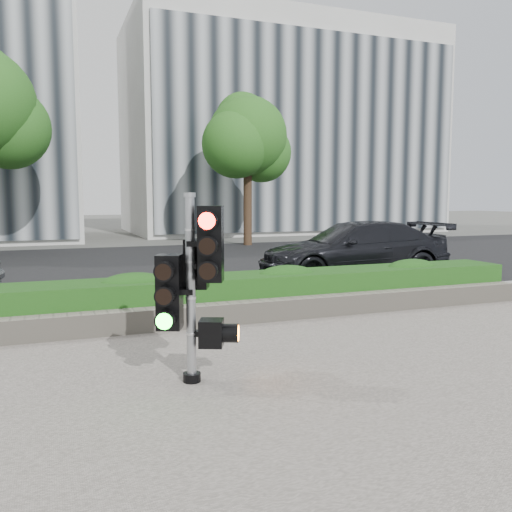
{
  "coord_description": "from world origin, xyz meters",
  "views": [
    {
      "loc": [
        -2.45,
        -6.21,
        2.05
      ],
      "look_at": [
        0.16,
        0.6,
        1.26
      ],
      "focal_mm": 38.0,
      "sensor_mm": 36.0,
      "label": 1
    }
  ],
  "objects": [
    {
      "name": "ground",
      "position": [
        0.0,
        0.0,
        0.0
      ],
      "size": [
        120.0,
        120.0,
        0.0
      ],
      "primitive_type": "plane",
      "color": "#51514C",
      "rests_on": "ground"
    },
    {
      "name": "sidewalk",
      "position": [
        0.0,
        -2.5,
        0.01
      ],
      "size": [
        16.0,
        11.0,
        0.03
      ],
      "primitive_type": "cube",
      "color": "#9E9389",
      "rests_on": "ground"
    },
    {
      "name": "road",
      "position": [
        0.0,
        10.0,
        0.01
      ],
      "size": [
        60.0,
        13.0,
        0.02
      ],
      "primitive_type": "cube",
      "color": "black",
      "rests_on": "ground"
    },
    {
      "name": "curb",
      "position": [
        0.0,
        3.15,
        0.06
      ],
      "size": [
        60.0,
        0.25,
        0.12
      ],
      "primitive_type": "cube",
      "color": "gray",
      "rests_on": "ground"
    },
    {
      "name": "stone_wall",
      "position": [
        0.0,
        1.9,
        0.2
      ],
      "size": [
        12.0,
        0.32,
        0.34
      ],
      "primitive_type": "cube",
      "color": "gray",
      "rests_on": "sidewalk"
    },
    {
      "name": "hedge",
      "position": [
        0.0,
        2.55,
        0.37
      ],
      "size": [
        12.0,
        1.0,
        0.68
      ],
      "primitive_type": "cube",
      "color": "#337323",
      "rests_on": "sidewalk"
    },
    {
      "name": "building_right",
      "position": [
        11.0,
        25.0,
        6.0
      ],
      "size": [
        18.0,
        10.0,
        12.0
      ],
      "primitive_type": "cube",
      "color": "#B7B7B2",
      "rests_on": "ground"
    },
    {
      "name": "tree_right",
      "position": [
        5.48,
        15.55,
        4.48
      ],
      "size": [
        4.1,
        3.58,
        6.53
      ],
      "color": "black",
      "rests_on": "ground"
    },
    {
      "name": "traffic_signal",
      "position": [
        -1.0,
        -0.55,
        1.17
      ],
      "size": [
        0.77,
        0.65,
        2.07
      ],
      "rotation": [
        0.0,
        0.0,
        -0.41
      ],
      "color": "black",
      "rests_on": "sidewalk"
    },
    {
      "name": "car_dark",
      "position": [
        4.72,
        5.59,
        0.73
      ],
      "size": [
        4.99,
        2.18,
        1.43
      ],
      "primitive_type": "imported",
      "rotation": [
        0.0,
        0.0,
        -1.61
      ],
      "color": "black",
      "rests_on": "road"
    }
  ]
}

